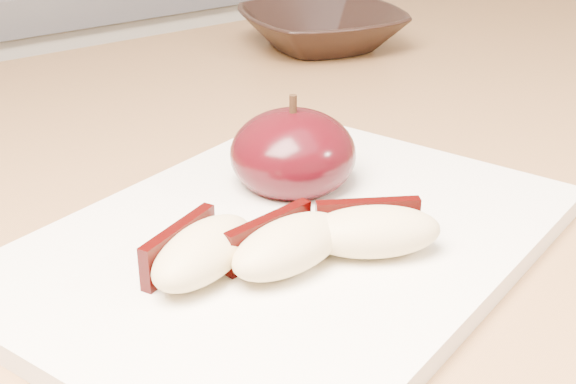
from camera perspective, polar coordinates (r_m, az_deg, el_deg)
cutting_board at (r=0.44m, az=-0.00°, el=-3.68°), size 0.36×0.31×0.01m
apple_half at (r=0.48m, az=0.35°, el=2.74°), size 0.10×0.10×0.06m
apple_wedge_a at (r=0.39m, az=-6.24°, el=-4.21°), size 0.08×0.06×0.03m
apple_wedge_b at (r=0.40m, az=-0.09°, el=-3.76°), size 0.07×0.04×0.03m
apple_wedge_c at (r=0.41m, az=6.03°, el=-2.72°), size 0.08×0.06×0.03m
bowl at (r=0.82m, az=2.40°, el=11.53°), size 0.19×0.19×0.04m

